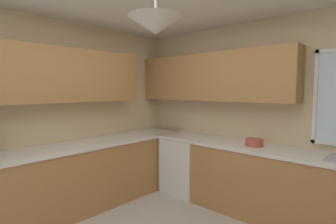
# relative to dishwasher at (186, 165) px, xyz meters

# --- Properties ---
(room_shell) EXTENTS (4.07, 4.11, 2.61)m
(room_shell) POSITION_rel_dishwasher_xyz_m (0.64, -1.12, 1.33)
(room_shell) COLOR beige
(room_shell) RESTS_ON ground_plane
(counter_run_left) EXTENTS (0.65, 3.72, 0.90)m
(counter_run_left) POSITION_rel_dishwasher_xyz_m (-0.66, -1.66, 0.02)
(counter_run_left) COLOR #AD7542
(counter_run_left) RESTS_ON ground_plane
(counter_run_back) EXTENTS (3.16, 0.65, 0.90)m
(counter_run_back) POSITION_rel_dishwasher_xyz_m (1.21, 0.03, 0.02)
(counter_run_back) COLOR #AD7542
(counter_run_back) RESTS_ON ground_plane
(dishwasher) EXTENTS (0.60, 0.60, 0.85)m
(dishwasher) POSITION_rel_dishwasher_xyz_m (0.00, 0.00, 0.00)
(dishwasher) COLOR white
(dishwasher) RESTS_ON ground_plane
(bowl) EXTENTS (0.22, 0.22, 0.09)m
(bowl) POSITION_rel_dishwasher_xyz_m (1.10, 0.03, 0.52)
(bowl) COLOR #B74C42
(bowl) RESTS_ON counter_run_back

